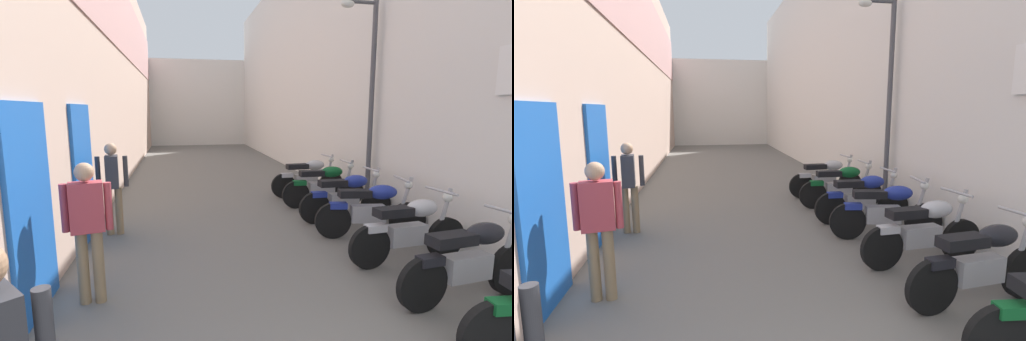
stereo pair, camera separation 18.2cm
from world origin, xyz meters
TOP-DOWN VIEW (x-y plane):
  - ground_plane at (0.00, 9.00)m, footprint 38.00×38.00m
  - building_left at (-2.96, 10.95)m, footprint 0.45×22.00m
  - building_right at (2.97, 11.00)m, footprint 0.45×22.00m
  - building_far_end at (0.00, 23.00)m, footprint 8.54×2.00m
  - motorcycle_second at (1.83, 2.63)m, footprint 1.85×0.58m
  - motorcycle_third at (1.83, 3.72)m, footprint 1.85×0.58m
  - motorcycle_fourth at (1.83, 4.79)m, footprint 1.84×0.58m
  - motorcycle_fifth at (1.83, 5.72)m, footprint 1.85×0.58m
  - motorcycle_sixth at (1.83, 6.83)m, footprint 1.85×0.58m
  - motorcycle_seventh at (1.83, 7.85)m, footprint 1.85×0.58m
  - pedestrian_mid_alley at (-2.24, 3.49)m, footprint 0.52×0.27m
  - pedestrian_further_down at (-2.36, 5.87)m, footprint 0.52×0.36m
  - street_lamp at (2.52, 6.40)m, footprint 0.79×0.18m

SIDE VIEW (x-z plane):
  - ground_plane at x=0.00m, z-range 0.00..0.00m
  - motorcycle_second at x=1.83m, z-range -0.02..1.02m
  - motorcycle_third at x=1.83m, z-range -0.02..1.02m
  - motorcycle_fourth at x=1.83m, z-range -0.02..1.02m
  - motorcycle_fifth at x=1.83m, z-range -0.02..1.02m
  - motorcycle_sixth at x=1.83m, z-range -0.02..1.02m
  - motorcycle_seventh at x=1.83m, z-range -0.02..1.02m
  - pedestrian_mid_alley at x=-2.24m, z-range 0.13..1.70m
  - pedestrian_further_down at x=-2.36m, z-range 0.13..1.70m
  - street_lamp at x=2.52m, z-range 0.39..4.61m
  - building_far_end at x=0.00m, z-range 0.00..5.01m
  - building_left at x=-2.96m, z-range 0.03..6.72m
  - building_right at x=2.97m, z-range 0.00..7.15m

